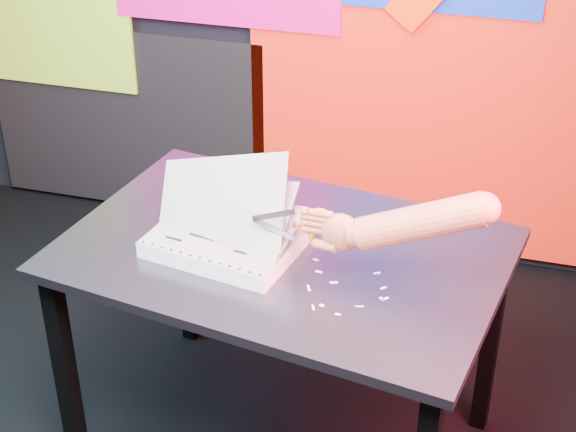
% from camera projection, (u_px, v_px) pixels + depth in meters
% --- Properties ---
extents(room, '(3.01, 3.01, 2.71)m').
position_uv_depth(room, '(116.00, 60.00, 2.10)').
color(room, black).
rests_on(room, ground).
extents(backdrop, '(2.88, 0.05, 2.08)m').
position_uv_depth(backdrop, '(301.00, 30.00, 3.50)').
color(backdrop, red).
rests_on(backdrop, ground).
extents(work_table, '(1.34, 1.00, 0.75)m').
position_uv_depth(work_table, '(283.00, 273.00, 2.54)').
color(work_table, black).
rests_on(work_table, ground).
extents(printout_stack, '(0.45, 0.36, 0.30)m').
position_uv_depth(printout_stack, '(225.00, 240.00, 2.48)').
color(printout_stack, silver).
rests_on(printout_stack, work_table).
extents(scissors, '(0.22, 0.01, 0.13)m').
position_uv_depth(scissors, '(315.00, 228.00, 2.32)').
color(scissors, '#ACAFC0').
rests_on(scissors, printout_stack).
extents(hand_forearm, '(0.49, 0.09, 0.23)m').
position_uv_depth(hand_forearm, '(406.00, 223.00, 2.23)').
color(hand_forearm, '#A44737').
rests_on(hand_forearm, work_table).
extents(paper_clippings, '(0.24, 0.24, 0.00)m').
position_uv_depth(paper_clippings, '(343.00, 290.00, 2.32)').
color(paper_clippings, beige).
rests_on(paper_clippings, work_table).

